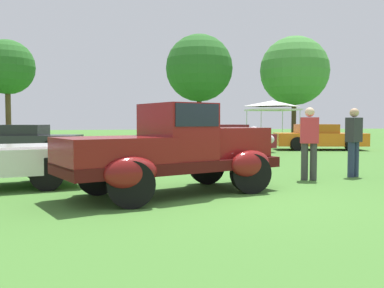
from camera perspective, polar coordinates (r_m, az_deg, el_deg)
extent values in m
plane|color=#42752D|center=(7.69, 3.81, -7.18)|extent=(120.00, 120.00, 0.00)
cube|color=#400B0B|center=(7.91, -2.75, -2.80)|extent=(4.40, 2.85, 0.20)
cube|color=maroon|center=(8.58, 4.40, 0.21)|extent=(1.83, 1.57, 0.60)
ellipsoid|color=silver|center=(9.09, 8.34, 0.22)|extent=(0.34, 0.54, 0.68)
cube|color=maroon|center=(7.93, -2.06, 1.71)|extent=(1.42, 1.64, 1.04)
cube|color=black|center=(7.93, -2.06, 3.88)|extent=(1.35, 1.64, 0.40)
cube|color=maroon|center=(7.36, -10.66, -0.95)|extent=(2.20, 1.97, 0.48)
ellipsoid|color=maroon|center=(9.23, 1.97, -1.95)|extent=(0.99, 0.67, 0.52)
ellipsoid|color=maroon|center=(8.10, 7.91, -2.68)|extent=(0.99, 0.67, 0.52)
ellipsoid|color=maroon|center=(8.05, -12.63, -2.77)|extent=(0.99, 0.67, 0.52)
ellipsoid|color=maroon|center=(6.73, -8.24, -3.87)|extent=(0.99, 0.67, 0.52)
sphere|color=silver|center=(9.45, 6.77, 0.82)|extent=(0.18, 0.18, 0.18)
sphere|color=silver|center=(8.80, 10.48, 0.63)|extent=(0.18, 0.18, 0.18)
cylinder|color=black|center=(9.25, 1.97, -3.06)|extent=(0.76, 0.24, 0.76)
cylinder|color=black|center=(8.12, 7.90, -3.95)|extent=(0.76, 0.24, 0.76)
cylinder|color=black|center=(8.07, -12.62, -4.04)|extent=(0.76, 0.24, 0.76)
cylinder|color=black|center=(6.75, -8.23, -5.39)|extent=(0.76, 0.24, 0.76)
cube|color=silver|center=(9.53, -20.18, -0.71)|extent=(1.98, 1.79, 0.20)
cube|color=silver|center=(9.71, -14.48, -3.45)|extent=(0.47, 1.63, 0.12)
cylinder|color=black|center=(10.35, -19.92, -2.86)|extent=(0.66, 0.20, 0.66)
cylinder|color=black|center=(8.82, -18.93, -3.86)|extent=(0.66, 0.20, 0.66)
cube|color=#28282D|center=(18.66, -21.58, 0.22)|extent=(4.65, 2.63, 0.60)
cube|color=black|center=(18.71, -22.11, 1.75)|extent=(2.20, 1.84, 0.44)
cylinder|color=black|center=(17.48, -18.54, -0.50)|extent=(0.64, 0.22, 0.64)
cube|color=maroon|center=(18.46, 4.64, 0.40)|extent=(4.28, 2.29, 0.60)
cube|color=maroon|center=(18.37, 4.19, 1.95)|extent=(1.99, 1.70, 0.44)
cylinder|color=black|center=(18.36, 9.12, -0.21)|extent=(0.64, 0.22, 0.64)
cylinder|color=black|center=(17.26, 2.11, -0.38)|extent=(0.64, 0.22, 0.64)
cube|color=orange|center=(21.12, 16.81, 0.62)|extent=(4.45, 2.63, 0.60)
cube|color=#BB5914|center=(21.06, 16.39, 1.98)|extent=(2.13, 1.84, 0.44)
cylinder|color=black|center=(20.76, 20.70, 0.01)|extent=(0.64, 0.22, 0.64)
cylinder|color=black|center=(20.07, 13.94, 0.02)|extent=(0.64, 0.22, 0.64)
cylinder|color=#383838|center=(10.19, 16.06, -2.32)|extent=(0.16, 0.16, 0.86)
cylinder|color=#383838|center=(10.17, 14.94, -2.32)|extent=(0.16, 0.16, 0.86)
cube|color=#D1333D|center=(10.14, 15.56, 1.79)|extent=(0.46, 0.37, 0.60)
sphere|color=beige|center=(10.14, 15.60, 4.17)|extent=(0.22, 0.22, 0.22)
cylinder|color=#283351|center=(11.23, 21.20, -1.92)|extent=(0.16, 0.16, 0.86)
cylinder|color=#283351|center=(11.05, 20.67, -1.98)|extent=(0.16, 0.16, 0.86)
cube|color=#2D2D33|center=(11.10, 21.01, 1.80)|extent=(0.46, 0.39, 0.60)
sphere|color=tan|center=(11.10, 21.05, 3.97)|extent=(0.22, 0.22, 0.22)
cylinder|color=#B7B7BC|center=(29.80, 12.10, 2.38)|extent=(0.05, 0.05, 2.05)
cylinder|color=#B7B7BC|center=(27.46, 14.35, 2.30)|extent=(0.05, 0.05, 2.05)
cylinder|color=#B7B7BC|center=(28.82, 7.39, 2.40)|extent=(0.05, 0.05, 2.05)
cylinder|color=#B7B7BC|center=(26.39, 9.30, 2.32)|extent=(0.05, 0.05, 2.05)
cube|color=silver|center=(28.09, 10.81, 4.55)|extent=(2.88, 2.88, 0.10)
pyramid|color=silver|center=(28.11, 10.82, 5.40)|extent=(2.83, 2.83, 0.38)
cylinder|color=brown|center=(38.56, -23.56, 4.25)|extent=(0.44, 0.44, 4.62)
sphere|color=#286623|center=(38.81, -23.67, 9.50)|extent=(4.51, 4.51, 4.51)
cylinder|color=#47331E|center=(38.01, 0.97, 4.41)|extent=(0.44, 0.44, 4.45)
sphere|color=#286623|center=(38.29, 0.97, 10.21)|extent=(5.97, 5.97, 5.97)
cylinder|color=#47331E|center=(40.98, 13.58, 4.12)|extent=(0.44, 0.44, 4.30)
sphere|color=#428938|center=(41.24, 13.65, 9.57)|extent=(6.42, 6.42, 6.42)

